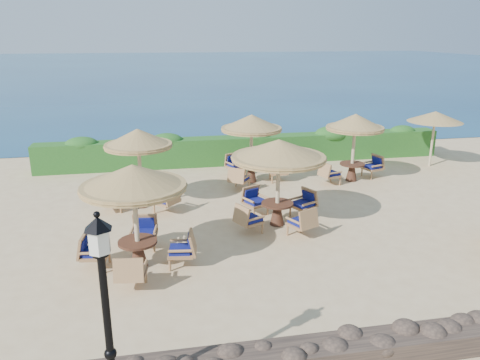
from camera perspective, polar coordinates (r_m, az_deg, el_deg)
ground at (r=14.43m, az=6.42°, el=-5.38°), size 120.00×120.00×0.00m
sea at (r=82.97m, az=-8.05°, el=13.51°), size 160.00×160.00×0.00m
hedge at (r=20.89m, az=0.77°, el=3.71°), size 18.00×0.90×1.20m
stone_wall at (r=9.32m, az=18.13°, el=-18.63°), size 15.00×0.65×0.44m
lamp_post at (r=7.18m, az=-15.75°, el=-17.46°), size 0.44×0.44×3.31m
extra_parasol at (r=21.70m, az=22.71°, el=7.12°), size 2.30×2.30×2.41m
cafe_set_0 at (r=11.45m, az=-12.72°, el=-2.49°), size 2.87×2.87×2.65m
cafe_set_1 at (r=13.76m, az=4.70°, el=1.60°), size 2.83×2.83×2.65m
cafe_set_3 at (r=15.59m, az=-12.20°, el=2.84°), size 2.70×2.65×2.65m
cafe_set_4 at (r=17.88m, az=1.40°, el=5.24°), size 2.60×2.76×2.65m
cafe_set_5 at (r=18.54m, az=13.78°, el=5.46°), size 2.88×2.22×2.65m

